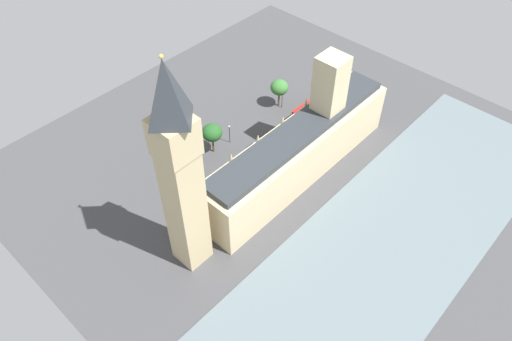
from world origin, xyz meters
TOP-DOWN VIEW (x-y plane):
  - ground_plane at (0.00, 0.00)m, footprint 136.54×136.54m
  - river_thames at (-34.21, 0.00)m, footprint 38.12×122.89m
  - parliament_building at (-1.99, -1.28)m, footprint 12.55×64.45m
  - clock_tower at (-1.23, 38.28)m, footprint 7.84×7.84m
  - double_decker_bus_corner at (11.43, -20.62)m, footprint 2.74×10.53m
  - car_white_near_tower at (11.62, -4.49)m, footprint 2.12×4.24m
  - car_dark_green_midblock at (13.39, 2.02)m, footprint 1.83×4.33m
  - car_black_by_river_gate at (11.32, 15.30)m, footprint 1.82×4.70m
  - pedestrian_trailing at (6.45, 23.80)m, footprint 0.57×0.66m
  - pedestrian_opposite_hall at (6.51, -3.56)m, footprint 0.64×0.68m
  - plane_tree_kerbside at (20.22, 17.80)m, footprint 4.58×4.58m
  - plane_tree_far_end at (21.51, -19.55)m, footprint 5.68×5.68m
  - plane_tree_under_trees at (21.37, 9.74)m, footprint 5.88×5.88m
  - street_lamp_leading at (20.61, 3.71)m, footprint 0.56×0.56m
  - street_lamp_slot_10 at (20.07, -19.42)m, footprint 0.56×0.56m

SIDE VIEW (x-z plane):
  - ground_plane at x=0.00m, z-range 0.00..0.00m
  - river_thames at x=-34.21m, z-range 0.00..0.25m
  - pedestrian_opposite_hall at x=6.51m, z-range -0.08..1.54m
  - pedestrian_trailing at x=6.45m, z-range -0.08..1.59m
  - car_dark_green_midblock at x=13.39m, z-range 0.02..1.76m
  - car_white_near_tower at x=11.62m, z-range 0.02..1.76m
  - car_black_by_river_gate at x=11.32m, z-range 0.02..1.76m
  - double_decker_bus_corner at x=11.43m, z-range 0.26..5.01m
  - street_lamp_slot_10 at x=20.07m, z-range 1.21..7.19m
  - street_lamp_leading at x=20.61m, z-range 1.27..7.72m
  - plane_tree_kerbside at x=20.22m, z-range 2.08..10.27m
  - plane_tree_far_end at x=21.51m, z-range 2.31..11.85m
  - plane_tree_under_trees at x=21.37m, z-range 2.34..12.11m
  - parliament_building at x=-1.99m, z-range -7.21..25.02m
  - clock_tower at x=-1.23m, z-range 0.97..57.07m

